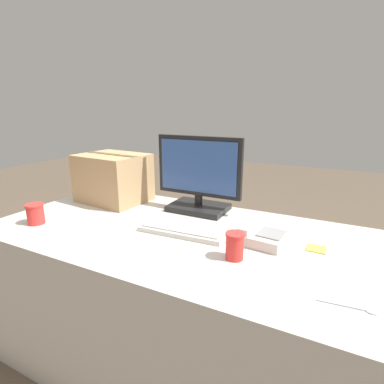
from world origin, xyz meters
TOP-DOWN VIEW (x-y plane):
  - ground_plane at (0.00, 0.00)m, footprint 12.00×12.00m
  - office_desk at (0.00, 0.00)m, footprint 1.80×0.90m
  - monitor at (-0.03, 0.31)m, footprint 0.49×0.22m
  - keyboard at (0.05, 0.00)m, footprint 0.41×0.19m
  - desk_phone at (0.40, 0.06)m, footprint 0.20×0.21m
  - paper_cup_left at (-0.66, -0.24)m, footprint 0.09×0.09m
  - paper_cup_right at (0.34, -0.14)m, footprint 0.07×0.07m
  - spoon at (0.76, -0.26)m, footprint 0.17×0.03m
  - cardboard_box at (-0.57, 0.24)m, footprint 0.42×0.35m
  - sticky_note_pad at (0.62, 0.09)m, footprint 0.07×0.07m

SIDE VIEW (x-z plane):
  - ground_plane at x=0.00m, z-range 0.00..0.00m
  - office_desk at x=0.00m, z-range 0.00..0.75m
  - spoon at x=0.76m, z-range 0.75..0.75m
  - sticky_note_pad at x=0.62m, z-range 0.75..0.75m
  - keyboard at x=0.05m, z-range 0.75..0.77m
  - desk_phone at x=0.40m, z-range 0.74..0.81m
  - paper_cup_left at x=-0.66m, z-range 0.75..0.85m
  - paper_cup_right at x=0.34m, z-range 0.75..0.85m
  - cardboard_box at x=-0.57m, z-range 0.75..1.04m
  - monitor at x=-0.03m, z-range 0.72..1.13m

